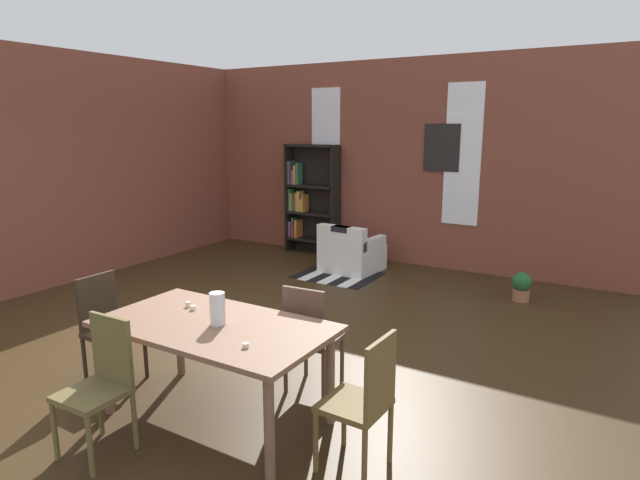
% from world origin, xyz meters
% --- Properties ---
extents(ground_plane, '(11.15, 11.15, 0.00)m').
position_xyz_m(ground_plane, '(0.00, 0.00, 0.00)').
color(ground_plane, '#382814').
extents(back_wall_brick, '(7.81, 0.12, 3.26)m').
position_xyz_m(back_wall_brick, '(0.00, 4.35, 1.63)').
color(back_wall_brick, brown).
rests_on(back_wall_brick, ground).
extents(left_wall_brick, '(0.12, 9.57, 3.26)m').
position_xyz_m(left_wall_brick, '(-3.47, 0.00, 1.63)').
color(left_wall_brick, brown).
rests_on(left_wall_brick, ground).
extents(window_pane_0, '(0.55, 0.02, 2.12)m').
position_xyz_m(window_pane_0, '(-1.19, 4.28, 1.79)').
color(window_pane_0, white).
extents(window_pane_1, '(0.55, 0.02, 2.12)m').
position_xyz_m(window_pane_1, '(1.19, 4.28, 1.79)').
color(window_pane_1, white).
extents(dining_table, '(1.77, 0.97, 0.78)m').
position_xyz_m(dining_table, '(0.87, -0.91, 0.69)').
color(dining_table, brown).
rests_on(dining_table, ground).
extents(vase_on_table, '(0.12, 0.12, 0.25)m').
position_xyz_m(vase_on_table, '(0.91, -0.91, 0.90)').
color(vase_on_table, silver).
rests_on(vase_on_table, dining_table).
extents(tealight_candle_0, '(0.04, 0.04, 0.04)m').
position_xyz_m(tealight_candle_0, '(0.43, -0.73, 0.80)').
color(tealight_candle_0, silver).
rests_on(tealight_candle_0, dining_table).
extents(tealight_candle_1, '(0.04, 0.04, 0.04)m').
position_xyz_m(tealight_candle_1, '(0.52, -0.77, 0.79)').
color(tealight_candle_1, silver).
rests_on(tealight_candle_1, dining_table).
extents(tealight_candle_2, '(0.04, 0.04, 0.03)m').
position_xyz_m(tealight_candle_2, '(1.35, -1.13, 0.79)').
color(tealight_candle_2, silver).
rests_on(tealight_candle_2, dining_table).
extents(dining_chair_near_left, '(0.41, 0.41, 0.95)m').
position_xyz_m(dining_chair_near_left, '(0.47, -1.62, 0.51)').
color(dining_chair_near_left, brown).
rests_on(dining_chair_near_left, ground).
extents(dining_chair_head_left, '(0.40, 0.40, 0.95)m').
position_xyz_m(dining_chair_head_left, '(-0.39, -0.91, 0.51)').
color(dining_chair_head_left, '#32261A').
rests_on(dining_chair_head_left, ground).
extents(dining_chair_far_right, '(0.43, 0.43, 0.95)m').
position_xyz_m(dining_chair_far_right, '(1.27, -0.20, 0.51)').
color(dining_chair_far_right, brown).
rests_on(dining_chair_far_right, ground).
extents(dining_chair_head_right, '(0.42, 0.42, 0.95)m').
position_xyz_m(dining_chair_head_right, '(2.13, -0.91, 0.51)').
color(dining_chair_head_right, brown).
rests_on(dining_chair_head_right, ground).
extents(bookshelf_tall, '(0.98, 0.29, 1.91)m').
position_xyz_m(bookshelf_tall, '(-1.44, 4.11, 0.97)').
color(bookshelf_tall, black).
rests_on(bookshelf_tall, ground).
extents(armchair_white, '(0.85, 0.85, 0.75)m').
position_xyz_m(armchair_white, '(-0.22, 3.39, 0.28)').
color(armchair_white, white).
rests_on(armchair_white, ground).
extents(potted_plant_by_shelf, '(0.25, 0.25, 0.38)m').
position_xyz_m(potted_plant_by_shelf, '(2.34, 3.25, 0.20)').
color(potted_plant_by_shelf, '#9E6042').
rests_on(potted_plant_by_shelf, ground).
extents(striped_rug, '(1.18, 1.00, 0.01)m').
position_xyz_m(striped_rug, '(-0.26, 3.05, 0.00)').
color(striped_rug, black).
rests_on(striped_rug, ground).
extents(framed_picture, '(0.56, 0.03, 0.72)m').
position_xyz_m(framed_picture, '(0.87, 4.27, 1.89)').
color(framed_picture, black).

